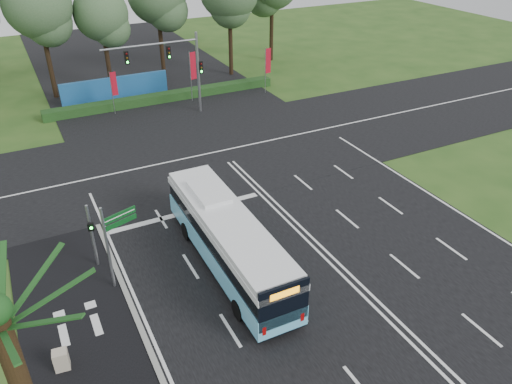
{
  "coord_description": "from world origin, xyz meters",
  "views": [
    {
      "loc": [
        -12.79,
        -19.69,
        16.4
      ],
      "look_at": [
        -1.78,
        2.0,
        2.19
      ],
      "focal_mm": 35.0,
      "sensor_mm": 36.0,
      "label": 1
    }
  ],
  "objects": [
    {
      "name": "banner_flag_left",
      "position": [
        -4.82,
        23.31,
        2.54
      ],
      "size": [
        0.57,
        0.08,
        3.86
      ],
      "rotation": [
        0.0,
        0.0,
        0.06
      ],
      "color": "gray",
      "rests_on": "ground"
    },
    {
      "name": "bike_path",
      "position": [
        -12.5,
        -3.0,
        0.03
      ],
      "size": [
        5.0,
        18.0,
        0.06
      ],
      "primitive_type": "cube",
      "color": "black",
      "rests_on": "ground"
    },
    {
      "name": "city_bus",
      "position": [
        -4.78,
        -0.81,
        1.67
      ],
      "size": [
        2.59,
        11.6,
        3.32
      ],
      "rotation": [
        0.0,
        0.0,
        -0.01
      ],
      "color": "#68CAF2",
      "rests_on": "ground"
    },
    {
      "name": "road_cross",
      "position": [
        0.0,
        12.0,
        0.03
      ],
      "size": [
        120.0,
        14.0,
        0.05
      ],
      "primitive_type": "cube",
      "color": "black",
      "rests_on": "ground"
    },
    {
      "name": "hedge",
      "position": [
        0.0,
        24.5,
        0.4
      ],
      "size": [
        22.0,
        1.2,
        0.8
      ],
      "primitive_type": "cube",
      "color": "#173814",
      "rests_on": "ground"
    },
    {
      "name": "kerb_strip",
      "position": [
        -10.1,
        -3.0,
        0.06
      ],
      "size": [
        0.25,
        18.0,
        0.12
      ],
      "primitive_type": "cube",
      "color": "gray",
      "rests_on": "ground"
    },
    {
      "name": "road_main",
      "position": [
        0.0,
        0.0,
        0.02
      ],
      "size": [
        20.0,
        120.0,
        0.04
      ],
      "primitive_type": "cube",
      "color": "black",
      "rests_on": "ground"
    },
    {
      "name": "palm_tree",
      "position": [
        -14.5,
        -8.0,
        6.44
      ],
      "size": [
        3.2,
        3.2,
        7.65
      ],
      "color": "#382614",
      "rests_on": "ground"
    },
    {
      "name": "banner_flag_mid",
      "position": [
        2.49,
        23.34,
        3.06
      ],
      "size": [
        0.68,
        0.23,
        4.7
      ],
      "rotation": [
        0.0,
        0.0,
        0.27
      ],
      "color": "gray",
      "rests_on": "ground"
    },
    {
      "name": "ground",
      "position": [
        0.0,
        0.0,
        0.0
      ],
      "size": [
        120.0,
        120.0,
        0.0
      ],
      "primitive_type": "plane",
      "color": "#274C19",
      "rests_on": "ground"
    },
    {
      "name": "banner_flag_right",
      "position": [
        9.73,
        22.24,
        2.91
      ],
      "size": [
        0.66,
        0.14,
        4.46
      ],
      "rotation": [
        0.0,
        0.0,
        0.14
      ],
      "color": "gray",
      "rests_on": "ground"
    },
    {
      "name": "traffic_light_gantry",
      "position": [
        0.21,
        20.5,
        4.66
      ],
      "size": [
        8.41,
        0.28,
        7.0
      ],
      "color": "gray",
      "rests_on": "ground"
    },
    {
      "name": "utility_cabinet",
      "position": [
        -13.49,
        -3.8,
        0.49
      ],
      "size": [
        0.63,
        0.55,
        0.97
      ],
      "primitive_type": "cube",
      "rotation": [
        0.0,
        0.0,
        -0.12
      ],
      "color": "#B8AA94",
      "rests_on": "ground"
    },
    {
      "name": "pedestrian_signal",
      "position": [
        -10.84,
        2.3,
        2.0
      ],
      "size": [
        0.33,
        0.43,
        3.65
      ],
      "rotation": [
        0.0,
        0.0,
        -0.27
      ],
      "color": "gray",
      "rests_on": "ground"
    },
    {
      "name": "blue_hoarding",
      "position": [
        -4.0,
        27.0,
        1.1
      ],
      "size": [
        10.0,
        0.3,
        2.2
      ],
      "primitive_type": "cube",
      "color": "#1C5A9C",
      "rests_on": "ground"
    },
    {
      "name": "street_sign",
      "position": [
        -10.12,
        0.37,
        2.84
      ],
      "size": [
        1.7,
        0.65,
        4.58
      ],
      "rotation": [
        0.0,
        0.0,
        0.33
      ],
      "color": "gray",
      "rests_on": "ground"
    }
  ]
}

